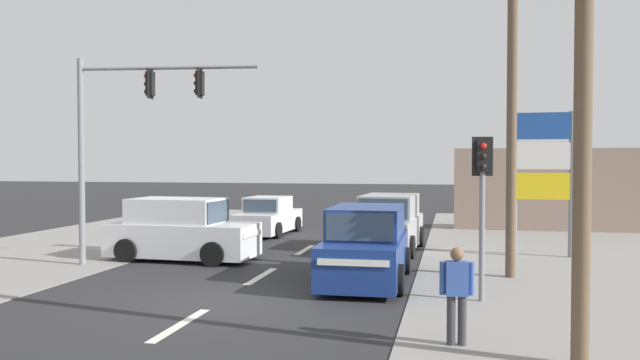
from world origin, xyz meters
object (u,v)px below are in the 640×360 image
Objects in this scene: sedan_receding_far at (268,217)px; suv_kerbside_parked at (389,225)px; suv_oncoming_near at (366,247)px; suv_crossing_left at (181,231)px; pedestrian_at_kerb at (457,290)px; shopping_plaza_sign at (543,163)px; utility_pole_midground_right at (512,96)px; traffic_signal_mast at (124,123)px; pedestal_signal_right_kerb at (482,190)px.

sedan_receding_far is 6.60m from suv_kerbside_parked.
suv_oncoming_near reaches higher than sedan_receding_far.
sedan_receding_far is at bearing 144.80° from suv_kerbside_parked.
sedan_receding_far is 7.09m from suv_crossing_left.
sedan_receding_far is at bearing 117.62° from pedestrian_at_kerb.
utility_pole_midground_right is at bearing -108.45° from shopping_plaza_sign.
traffic_signal_mast is at bearing -160.25° from shopping_plaza_sign.
pedestal_signal_right_kerb is 0.77× the size of suv_crossing_left.
pedestal_signal_right_kerb is at bearing -69.47° from suv_kerbside_parked.
suv_kerbside_parked reaches higher than sedan_receding_far.
sedan_receding_far is at bearing 119.81° from suv_oncoming_near.
shopping_plaza_sign is at bearing 75.31° from pedestrian_at_kerb.
utility_pole_midground_right reaches higher than pedestal_signal_right_kerb.
suv_kerbside_parked is 6.88m from suv_crossing_left.
traffic_signal_mast is 3.72m from suv_crossing_left.
suv_crossing_left is (-9.65, 0.99, -3.85)m from utility_pole_midground_right.
pedestal_signal_right_kerb is (-0.86, -3.04, -2.31)m from utility_pole_midground_right.
traffic_signal_mast is 1.30× the size of suv_crossing_left.
pedestal_signal_right_kerb is 7.92m from suv_kerbside_parked.
suv_oncoming_near is 6.49m from suv_crossing_left.
pedestal_signal_right_kerb is at bearing -14.89° from traffic_signal_mast.
traffic_signal_mast reaches higher than suv_kerbside_parked.
utility_pole_midground_right is at bearing -49.74° from suv_kerbside_parked.
suv_oncoming_near reaches higher than pedestrian_at_kerb.
suv_crossing_left is at bearing -165.05° from shopping_plaza_sign.
suv_oncoming_near is (7.15, -0.94, -3.26)m from traffic_signal_mast.
shopping_plaza_sign is 0.99× the size of suv_kerbside_parked.
suv_oncoming_near is at bearing -132.99° from shopping_plaza_sign.
shopping_plaza_sign is (1.31, 3.91, -1.75)m from utility_pole_midground_right.
shopping_plaza_sign reaches higher than suv_oncoming_near.
suv_oncoming_near is at bearing -90.13° from suv_kerbside_parked.
utility_pole_midground_right is 6.76m from suv_kerbside_parked.
suv_crossing_left reaches higher than sedan_receding_far.
pedestal_signal_right_kerb is 3.75m from pedestrian_at_kerb.
suv_oncoming_near is at bearing -159.44° from utility_pole_midground_right.
sedan_receding_far is (1.76, 8.46, -3.44)m from traffic_signal_mast.
utility_pole_midground_right is 5.44m from suv_oncoming_near.
pedestrian_at_kerb is at bearing -42.02° from suv_crossing_left.
traffic_signal_mast is at bearing -146.98° from suv_kerbside_parked.
traffic_signal_mast is 11.57m from pedestrian_at_kerb.
shopping_plaza_sign reaches higher than suv_crossing_left.
traffic_signal_mast is at bearing 147.18° from pedestrian_at_kerb.
shopping_plaza_sign is 11.53m from suv_crossing_left.
shopping_plaza_sign is 2.82× the size of pedestrian_at_kerb.
sedan_receding_far is at bearing 138.16° from utility_pole_midground_right.
sedan_receding_far is (-8.12, 11.09, -1.71)m from pedestal_signal_right_kerb.
pedestrian_at_kerb is (8.24, -7.43, 0.04)m from suv_crossing_left.
suv_oncoming_near and suv_kerbside_parked have the same top height.
traffic_signal_mast is 1.39× the size of sedan_receding_far.
suv_crossing_left is at bearing 155.35° from pedestal_signal_right_kerb.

